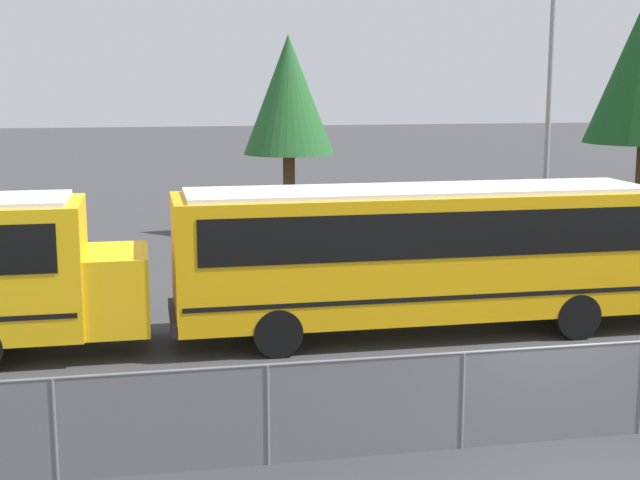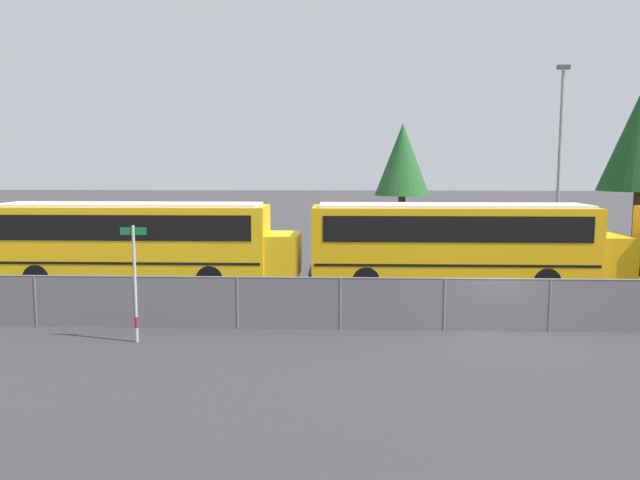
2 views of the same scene
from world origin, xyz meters
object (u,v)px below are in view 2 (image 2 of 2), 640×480
school_bus_1 (138,237)px  school_bus_2 (458,239)px  tree_1 (402,160)px  light_pole (559,157)px  street_sign (135,281)px

school_bus_1 → school_bus_2: bearing=-0.3°
school_bus_2 → tree_1: size_ratio=1.67×
school_bus_1 → tree_1: (11.60, 13.39, 3.11)m
school_bus_2 → light_pole: size_ratio=1.27×
street_sign → tree_1: bearing=66.8°
school_bus_2 → light_pole: 9.97m
street_sign → school_bus_1: bearing=107.6°
school_bus_2 → light_pole: light_pole is taller
street_sign → tree_1: size_ratio=0.44×
school_bus_2 → street_sign: 12.69m
school_bus_2 → light_pole: (6.15, 7.17, 3.22)m
school_bus_2 → street_sign: (-10.04, -7.75, -0.28)m
street_sign → light_pole: size_ratio=0.33×
school_bus_1 → street_sign: (2.49, -7.83, -0.28)m
school_bus_2 → street_sign: bearing=-142.3°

